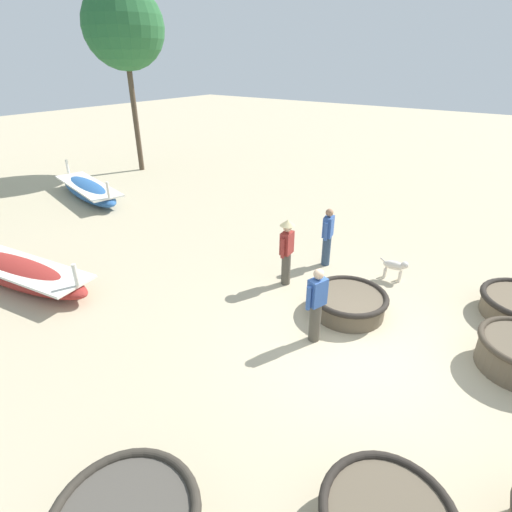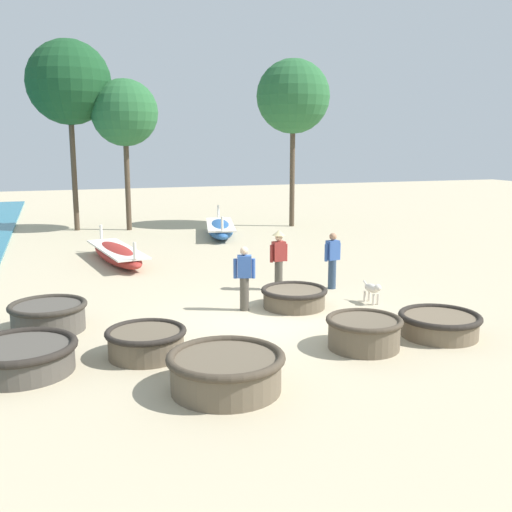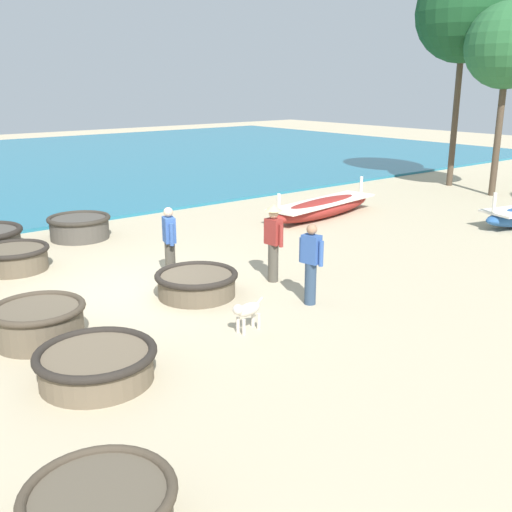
{
  "view_description": "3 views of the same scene",
  "coord_description": "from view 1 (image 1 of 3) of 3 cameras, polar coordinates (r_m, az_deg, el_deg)",
  "views": [
    {
      "loc": [
        -6.06,
        -2.02,
        5.0
      ],
      "look_at": [
        0.25,
        2.6,
        1.07
      ],
      "focal_mm": 28.0,
      "sensor_mm": 36.0,
      "label": 1
    },
    {
      "loc": [
        -4.58,
        -12.63,
        4.07
      ],
      "look_at": [
        0.39,
        1.96,
        1.09
      ],
      "focal_mm": 42.0,
      "sensor_mm": 36.0,
      "label": 2
    },
    {
      "loc": [
        10.39,
        -5.46,
        4.11
      ],
      "look_at": [
        1.46,
        1.72,
        0.75
      ],
      "focal_mm": 42.0,
      "sensor_mm": 36.0,
      "label": 3
    }
  ],
  "objects": [
    {
      "name": "ground_plane",
      "position": [
        8.11,
        14.26,
        -12.36
      ],
      "size": [
        80.0,
        80.0,
        0.0
      ],
      "primitive_type": "plane",
      "color": "#BCAD8C"
    },
    {
      "name": "coracle_upturned",
      "position": [
        8.85,
        13.09,
        -6.42
      ],
      "size": [
        1.65,
        1.65,
        0.49
      ],
      "color": "brown",
      "rests_on": "ground"
    },
    {
      "name": "long_boat_blue_hull",
      "position": [
        17.07,
        -22.84,
        8.7
      ],
      "size": [
        2.13,
        4.79,
        1.11
      ],
      "color": "#285693",
      "rests_on": "ground"
    },
    {
      "name": "long_boat_white_hull",
      "position": [
        11.32,
        -30.92,
        -1.92
      ],
      "size": [
        1.74,
        4.78,
        1.02
      ],
      "color": "maroon",
      "rests_on": "ground"
    },
    {
      "name": "fisherman_hauling",
      "position": [
        10.5,
        10.18,
        2.87
      ],
      "size": [
        0.52,
        0.28,
        1.57
      ],
      "color": "#2D425B",
      "rests_on": "ground"
    },
    {
      "name": "fisherman_crouching",
      "position": [
        9.4,
        4.41,
        1.14
      ],
      "size": [
        0.53,
        0.36,
        1.67
      ],
      "color": "#4C473D",
      "rests_on": "ground"
    },
    {
      "name": "fisherman_standing_right",
      "position": [
        7.63,
        8.62,
        -6.73
      ],
      "size": [
        0.51,
        0.31,
        1.57
      ],
      "color": "#4C473D",
      "rests_on": "ground"
    },
    {
      "name": "dog",
      "position": [
        10.39,
        19.3,
        -1.39
      ],
      "size": [
        0.27,
        0.68,
        0.55
      ],
      "color": "beige",
      "rests_on": "ground"
    },
    {
      "name": "tree_tall_back",
      "position": [
        20.25,
        -18.38,
        28.54
      ],
      "size": [
        3.42,
        3.42,
        7.8
      ],
      "color": "#4C3D2D",
      "rests_on": "ground"
    }
  ]
}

